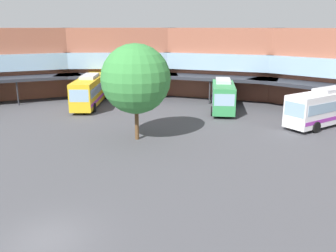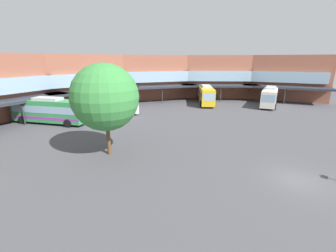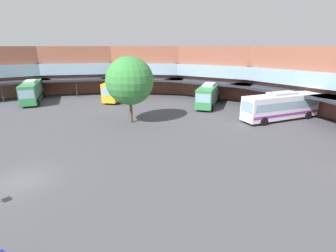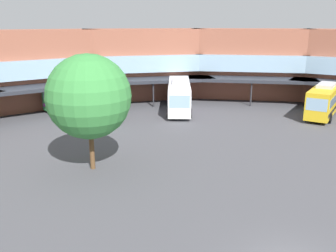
{
  "view_description": "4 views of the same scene",
  "coord_description": "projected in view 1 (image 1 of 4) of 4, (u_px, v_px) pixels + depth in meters",
  "views": [
    {
      "loc": [
        12.81,
        -10.06,
        9.92
      ],
      "look_at": [
        -1.24,
        13.53,
        2.27
      ],
      "focal_mm": 38.48,
      "sensor_mm": 36.0,
      "label": 1
    },
    {
      "loc": [
        -18.05,
        -1.61,
        8.79
      ],
      "look_at": [
        2.34,
        14.26,
        1.16
      ],
      "focal_mm": 24.23,
      "sensor_mm": 36.0,
      "label": 2
    },
    {
      "loc": [
        19.19,
        -4.74,
        9.67
      ],
      "look_at": [
        2.3,
        13.86,
        1.53
      ],
      "focal_mm": 26.41,
      "sensor_mm": 36.0,
      "label": 3
    },
    {
      "loc": [
        -10.85,
        -10.57,
        10.65
      ],
      "look_at": [
        1.28,
        16.75,
        2.15
      ],
      "focal_mm": 39.44,
      "sensor_mm": 36.0,
      "label": 4
    }
  ],
  "objects": [
    {
      "name": "bus_5",
      "position": [
        329.0,
        106.0,
        37.19
      ],
      "size": [
        7.19,
        11.48,
        3.83
      ],
      "rotation": [
        0.0,
        0.0,
        4.27
      ],
      "color": "white",
      "rests_on": "ground"
    },
    {
      "name": "plaza_tree",
      "position": [
        136.0,
        79.0,
        31.21
      ],
      "size": [
        6.1,
        6.1,
        8.54
      ],
      "color": "brown",
      "rests_on": "ground"
    },
    {
      "name": "bus_3",
      "position": [
        223.0,
        94.0,
        44.06
      ],
      "size": [
        6.73,
        10.9,
        3.71
      ],
      "rotation": [
        0.0,
        0.0,
        5.14
      ],
      "color": "#338C4C",
      "rests_on": "ground"
    },
    {
      "name": "station_building",
      "position": [
        240.0,
        76.0,
        37.66
      ],
      "size": [
        87.5,
        44.27,
        9.66
      ],
      "color": "#93543F",
      "rests_on": "ground"
    },
    {
      "name": "bus_0",
      "position": [
        90.0,
        90.0,
        46.32
      ],
      "size": [
        8.35,
        11.74,
        3.93
      ],
      "rotation": [
        0.0,
        0.0,
        5.25
      ],
      "color": "gold",
      "rests_on": "ground"
    },
    {
      "name": "ground_plane",
      "position": [
        46.0,
        240.0,
        17.3
      ],
      "size": [
        129.95,
        129.95,
        0.0
      ],
      "primitive_type": "plane",
      "color": "#47474C"
    }
  ]
}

